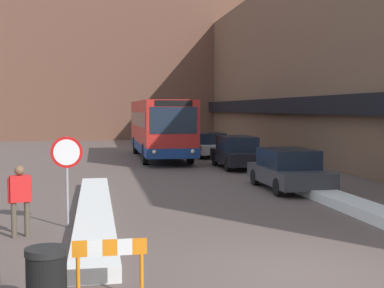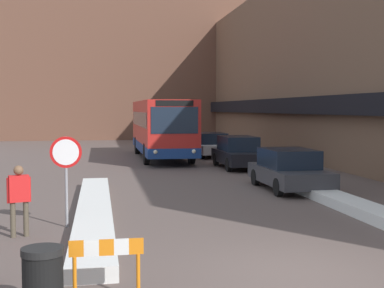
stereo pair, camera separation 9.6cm
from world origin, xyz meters
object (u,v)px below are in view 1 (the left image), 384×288
Objects in this scene: trash_bin at (47,281)px; construction_barricade at (110,258)px; pedestrian at (20,194)px; city_bus at (160,127)px; parked_car_middle at (237,152)px; parked_car_back at (210,145)px; parked_car_front at (289,169)px; stop_sign at (67,162)px; street_lamp at (8,51)px.

construction_barricade is (0.88, 0.36, 0.19)m from trash_bin.
city_bus is at bearing 57.59° from pedestrian.
city_bus is at bearing 118.22° from parked_car_middle.
parked_car_front is at bearing -90.00° from parked_car_back.
stop_sign is at bearing -146.85° from parked_car_front.
pedestrian is at bearing -140.02° from stop_sign.
parked_car_front is 12.46m from street_lamp.
stop_sign is at bearing 23.76° from pedestrian.
trash_bin is 0.97m from construction_barricade.
construction_barricade is (-6.56, -17.14, -0.10)m from parked_car_middle.
parked_car_back is at bearing 90.00° from parked_car_front.
parked_car_front is 2.60× the size of pedestrian.
stop_sign is (-7.44, -11.89, 0.83)m from parked_car_middle.
construction_barricade is (-6.56, -10.11, -0.05)m from parked_car_front.
pedestrian is at bearing 112.90° from construction_barricade.
city_bus is 3.32m from parked_car_back.
stop_sign reaches higher than parked_car_front.
parked_car_back is at bearing 90.00° from parked_car_middle.
trash_bin is at bearing -94.57° from pedestrian.
parked_car_front is 0.98× the size of parked_car_back.
pedestrian is at bearing -123.54° from parked_car_middle.
city_bus is 4.97× the size of stop_sign.
construction_barricade is (0.88, -5.25, -0.93)m from stop_sign.
stop_sign is 2.33× the size of trash_bin.
stop_sign is at bearing 80.68° from street_lamp.
parked_car_front is 1.90× the size of stop_sign.
stop_sign is 2.01× the size of construction_barricade.
street_lamp is 3.77× the size of pedestrian.
parked_car_middle reaches higher than construction_barricade.
parked_car_front is at bearing -76.46° from city_bus.
trash_bin is at bearing -90.02° from stop_sign.
parked_car_middle is 6.35m from parked_car_back.
street_lamp is at bearing 113.75° from trash_bin.
street_lamp reaches higher than city_bus.
parked_car_back is (3.07, 0.62, -1.09)m from city_bus.
stop_sign is at bearing -112.20° from parked_car_back.
pedestrian is (-0.99, -0.83, -0.63)m from stop_sign.
stop_sign reaches higher than construction_barricade.
street_lamp reaches higher than trash_bin.
pedestrian is 1.70× the size of trash_bin.
parked_car_middle is 2.66× the size of pedestrian.
parked_car_middle reaches higher than parked_car_back.
parked_car_back is at bearing 49.93° from pedestrian.
stop_sign reaches higher than parked_car_back.
city_bus is 1.80× the size of street_lamp.
street_lamp reaches higher than stop_sign.
stop_sign is 5.72m from trash_bin.
pedestrian is at bearing -145.99° from parked_car_front.
parked_car_back is 23.95m from street_lamp.
trash_bin is (-7.44, -23.84, -0.24)m from parked_car_back.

